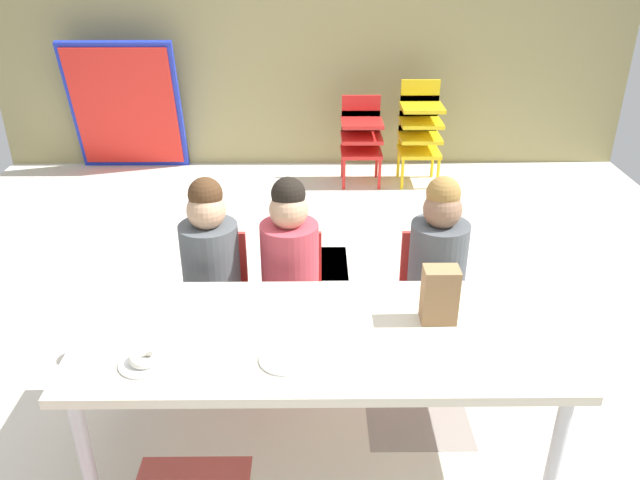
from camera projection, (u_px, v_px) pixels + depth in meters
ground_plane at (312, 353)px, 3.11m from camera, size 5.25×5.57×0.02m
back_wall at (312, 3)px, 5.01m from camera, size 5.25×0.10×2.63m
craft_table at (321, 342)px, 2.32m from camera, size 1.77×0.73×0.55m
seated_child_near_camera at (211, 256)px, 2.83m from camera, size 0.32×0.31×0.92m
seated_child_middle_seat at (290, 255)px, 2.83m from camera, size 0.32×0.31×0.92m
seated_child_far_right at (438, 255)px, 2.84m from camera, size 0.34×0.34×0.92m
kid_chair_red_stack at (361, 134)px, 4.98m from camera, size 0.32×0.30×0.68m
kid_chair_yellow_stack at (420, 126)px, 4.96m from camera, size 0.32×0.30×0.80m
folded_activity_table at (126, 107)px, 5.17m from camera, size 0.90×0.29×1.09m
paper_bag_brown at (440, 295)px, 2.32m from camera, size 0.13×0.09×0.22m
paper_plate_near_edge at (146, 362)px, 2.14m from camera, size 0.18×0.18×0.01m
paper_plate_center_table at (285, 359)px, 2.15m from camera, size 0.18×0.18×0.01m
donut_powdered_on_plate at (145, 358)px, 2.13m from camera, size 0.11×0.11×0.03m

